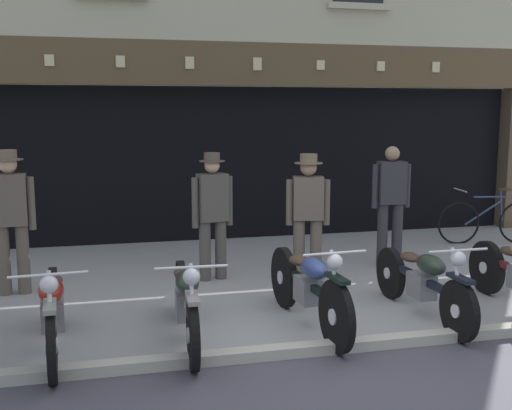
{
  "coord_description": "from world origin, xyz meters",
  "views": [
    {
      "loc": [
        -1.88,
        -5.0,
        2.2
      ],
      "look_at": [
        -0.06,
        2.59,
        1.0
      ],
      "focal_mm": 43.22,
      "sensor_mm": 36.0,
      "label": 1
    }
  ],
  "objects_px": {
    "motorcycle_center_left": "(186,300)",
    "motorcycle_center": "(308,286)",
    "shopkeeper_center": "(212,210)",
    "motorcycle_left": "(52,309)",
    "assistant_far_right": "(391,200)",
    "salesman_right": "(308,211)",
    "advert_board_near": "(374,127)",
    "salesman_left": "(11,215)",
    "motorcycle_center_right": "(423,281)",
    "leaning_bicycle": "(490,221)"
  },
  "relations": [
    {
      "from": "motorcycle_center",
      "to": "salesman_left",
      "type": "bearing_deg",
      "value": -35.88
    },
    {
      "from": "motorcycle_left",
      "to": "advert_board_near",
      "type": "height_order",
      "value": "advert_board_near"
    },
    {
      "from": "salesman_left",
      "to": "motorcycle_center_left",
      "type": "bearing_deg",
      "value": 128.72
    },
    {
      "from": "motorcycle_center",
      "to": "motorcycle_center_right",
      "type": "distance_m",
      "value": 1.28
    },
    {
      "from": "salesman_right",
      "to": "advert_board_near",
      "type": "bearing_deg",
      "value": -113.94
    },
    {
      "from": "advert_board_near",
      "to": "motorcycle_center",
      "type": "bearing_deg",
      "value": -120.75
    },
    {
      "from": "salesman_right",
      "to": "salesman_left",
      "type": "bearing_deg",
      "value": 7.38
    },
    {
      "from": "assistant_far_right",
      "to": "motorcycle_center",
      "type": "bearing_deg",
      "value": 52.45
    },
    {
      "from": "motorcycle_center_left",
      "to": "motorcycle_center",
      "type": "distance_m",
      "value": 1.26
    },
    {
      "from": "shopkeeper_center",
      "to": "salesman_right",
      "type": "relative_size",
      "value": 1.0
    },
    {
      "from": "advert_board_near",
      "to": "leaning_bicycle",
      "type": "height_order",
      "value": "advert_board_near"
    },
    {
      "from": "shopkeeper_center",
      "to": "motorcycle_center_right",
      "type": "bearing_deg",
      "value": 121.4
    },
    {
      "from": "motorcycle_center_right",
      "to": "assistant_far_right",
      "type": "bearing_deg",
      "value": -107.6
    },
    {
      "from": "assistant_far_right",
      "to": "leaning_bicycle",
      "type": "bearing_deg",
      "value": -152.08
    },
    {
      "from": "motorcycle_left",
      "to": "motorcycle_center",
      "type": "height_order",
      "value": "motorcycle_center"
    },
    {
      "from": "salesman_left",
      "to": "advert_board_near",
      "type": "relative_size",
      "value": 1.81
    },
    {
      "from": "salesman_right",
      "to": "advert_board_near",
      "type": "distance_m",
      "value": 3.9
    },
    {
      "from": "assistant_far_right",
      "to": "leaning_bicycle",
      "type": "relative_size",
      "value": 0.97
    },
    {
      "from": "motorcycle_left",
      "to": "motorcycle_center_left",
      "type": "xyz_separation_m",
      "value": [
        1.22,
        0.0,
        -0.0
      ]
    },
    {
      "from": "motorcycle_center_right",
      "to": "leaning_bicycle",
      "type": "height_order",
      "value": "leaning_bicycle"
    },
    {
      "from": "salesman_right",
      "to": "shopkeeper_center",
      "type": "bearing_deg",
      "value": -6.75
    },
    {
      "from": "motorcycle_center_right",
      "to": "shopkeeper_center",
      "type": "relative_size",
      "value": 1.22
    },
    {
      "from": "motorcycle_center",
      "to": "shopkeeper_center",
      "type": "xyz_separation_m",
      "value": [
        -0.64,
        2.02,
        0.48
      ]
    },
    {
      "from": "motorcycle_left",
      "to": "assistant_far_right",
      "type": "xyz_separation_m",
      "value": [
        4.4,
        2.26,
        0.53
      ]
    },
    {
      "from": "motorcycle_center_right",
      "to": "shopkeeper_center",
      "type": "xyz_separation_m",
      "value": [
        -1.92,
        2.03,
        0.51
      ]
    },
    {
      "from": "motorcycle_left",
      "to": "assistant_far_right",
      "type": "relative_size",
      "value": 1.16
    },
    {
      "from": "motorcycle_center_left",
      "to": "salesman_right",
      "type": "bearing_deg",
      "value": -133.61
    },
    {
      "from": "motorcycle_center_left",
      "to": "motorcycle_center",
      "type": "bearing_deg",
      "value": -173.15
    },
    {
      "from": "motorcycle_center_left",
      "to": "salesman_left",
      "type": "height_order",
      "value": "salesman_left"
    },
    {
      "from": "motorcycle_center",
      "to": "leaning_bicycle",
      "type": "distance_m",
      "value": 5.29
    },
    {
      "from": "motorcycle_left",
      "to": "motorcycle_center_left",
      "type": "height_order",
      "value": "motorcycle_left"
    },
    {
      "from": "motorcycle_center_right",
      "to": "advert_board_near",
      "type": "distance_m",
      "value": 5.11
    },
    {
      "from": "shopkeeper_center",
      "to": "advert_board_near",
      "type": "bearing_deg",
      "value": -154.39
    },
    {
      "from": "motorcycle_center_left",
      "to": "shopkeeper_center",
      "type": "relative_size",
      "value": 1.2
    },
    {
      "from": "motorcycle_left",
      "to": "motorcycle_center",
      "type": "relative_size",
      "value": 0.95
    },
    {
      "from": "motorcycle_center",
      "to": "advert_board_near",
      "type": "height_order",
      "value": "advert_board_near"
    },
    {
      "from": "salesman_left",
      "to": "assistant_far_right",
      "type": "relative_size",
      "value": 1.02
    },
    {
      "from": "assistant_far_right",
      "to": "motorcycle_center_right",
      "type": "bearing_deg",
      "value": 77.42
    },
    {
      "from": "motorcycle_left",
      "to": "salesman_right",
      "type": "bearing_deg",
      "value": -154.0
    },
    {
      "from": "shopkeeper_center",
      "to": "motorcycle_center_left",
      "type": "bearing_deg",
      "value": 61.94
    },
    {
      "from": "leaning_bicycle",
      "to": "shopkeeper_center",
      "type": "bearing_deg",
      "value": 112.16
    },
    {
      "from": "motorcycle_center_right",
      "to": "salesman_left",
      "type": "bearing_deg",
      "value": -24.89
    },
    {
      "from": "motorcycle_left",
      "to": "assistant_far_right",
      "type": "bearing_deg",
      "value": -156.63
    },
    {
      "from": "salesman_left",
      "to": "assistant_far_right",
      "type": "height_order",
      "value": "salesman_left"
    },
    {
      "from": "motorcycle_left",
      "to": "leaning_bicycle",
      "type": "xyz_separation_m",
      "value": [
        6.71,
        3.27,
        -0.04
      ]
    },
    {
      "from": "motorcycle_center",
      "to": "motorcycle_center_right",
      "type": "height_order",
      "value": "motorcycle_center"
    },
    {
      "from": "motorcycle_center_left",
      "to": "leaning_bicycle",
      "type": "xyz_separation_m",
      "value": [
        5.49,
        3.27,
        -0.04
      ]
    },
    {
      "from": "motorcycle_center_left",
      "to": "motorcycle_center_right",
      "type": "relative_size",
      "value": 0.98
    },
    {
      "from": "shopkeeper_center",
      "to": "advert_board_near",
      "type": "height_order",
      "value": "advert_board_near"
    },
    {
      "from": "motorcycle_center_left",
      "to": "salesman_left",
      "type": "xyz_separation_m",
      "value": [
        -1.83,
        2.04,
        0.56
      ]
    }
  ]
}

